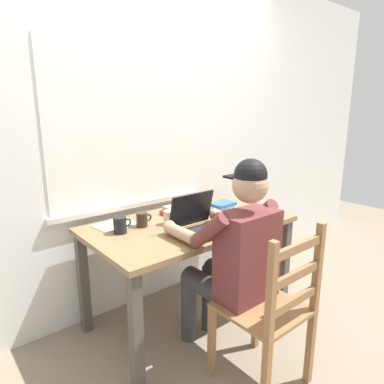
% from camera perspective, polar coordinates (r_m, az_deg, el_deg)
% --- Properties ---
extents(ground_plane, '(8.00, 8.00, 0.00)m').
position_cam_1_polar(ground_plane, '(2.66, -0.43, -20.21)').
color(ground_plane, gray).
extents(back_wall, '(6.00, 0.08, 2.60)m').
position_cam_1_polar(back_wall, '(2.60, -7.23, 9.50)').
color(back_wall, silver).
rests_on(back_wall, ground).
extents(desk, '(1.37, 0.79, 0.74)m').
position_cam_1_polar(desk, '(2.36, -0.46, -7.17)').
color(desk, olive).
rests_on(desk, ground).
extents(seated_person, '(0.50, 0.60, 1.24)m').
position_cam_1_polar(seated_person, '(1.99, 6.88, -10.15)').
color(seated_person, brown).
rests_on(seated_person, ground).
extents(wooden_chair, '(0.42, 0.42, 0.94)m').
position_cam_1_polar(wooden_chair, '(1.94, 12.99, -18.64)').
color(wooden_chair, olive).
rests_on(wooden_chair, ground).
extents(laptop, '(0.33, 0.28, 0.23)m').
position_cam_1_polar(laptop, '(2.14, 1.34, -5.17)').
color(laptop, black).
rests_on(laptop, desk).
extents(computer_mouse, '(0.06, 0.10, 0.03)m').
position_cam_1_polar(computer_mouse, '(2.32, 7.45, -4.74)').
color(computer_mouse, black).
rests_on(computer_mouse, desk).
extents(coffee_mug_white, '(0.11, 0.08, 0.09)m').
position_cam_1_polar(coffee_mug_white, '(2.27, -3.75, -4.24)').
color(coffee_mug_white, beige).
rests_on(coffee_mug_white, desk).
extents(coffee_mug_dark, '(0.11, 0.07, 0.09)m').
position_cam_1_polar(coffee_mug_dark, '(2.25, -8.30, -4.56)').
color(coffee_mug_dark, '#38281E').
rests_on(coffee_mug_dark, desk).
extents(coffee_mug_spare, '(0.12, 0.08, 0.10)m').
position_cam_1_polar(coffee_mug_spare, '(2.16, -11.88, -5.40)').
color(coffee_mug_spare, black).
rests_on(coffee_mug_spare, desk).
extents(book_stack_main, '(0.20, 0.17, 0.07)m').
position_cam_1_polar(book_stack_main, '(2.56, 4.83, -2.47)').
color(book_stack_main, '#2D5B9E').
rests_on(book_stack_main, desk).
extents(book_stack_side, '(0.19, 0.13, 0.06)m').
position_cam_1_polar(book_stack_side, '(2.50, -2.90, -3.01)').
color(book_stack_side, '#BC332D').
rests_on(book_stack_side, desk).
extents(paper_pile_near_laptop, '(0.27, 0.22, 0.01)m').
position_cam_1_polar(paper_pile_near_laptop, '(2.32, -12.83, -5.34)').
color(paper_pile_near_laptop, white).
rests_on(paper_pile_near_laptop, desk).
extents(paper_pile_back_corner, '(0.29, 0.25, 0.01)m').
position_cam_1_polar(paper_pile_back_corner, '(2.45, 10.08, -4.15)').
color(paper_pile_back_corner, white).
rests_on(paper_pile_back_corner, desk).
extents(landscape_photo_print, '(0.15, 0.11, 0.00)m').
position_cam_1_polar(landscape_photo_print, '(2.85, 5.10, -1.51)').
color(landscape_photo_print, '#C63D33').
rests_on(landscape_photo_print, desk).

